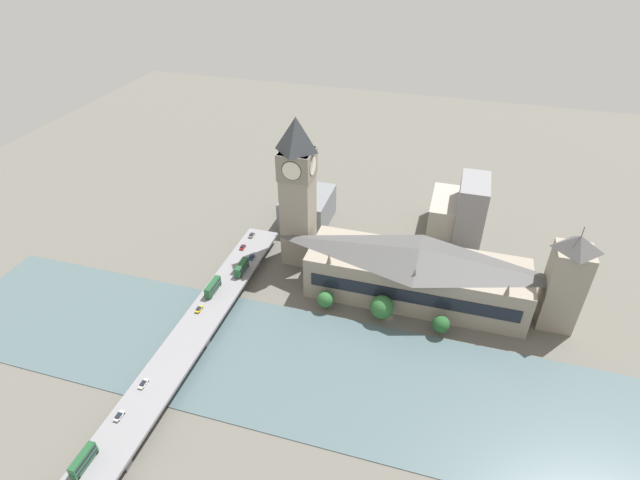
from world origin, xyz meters
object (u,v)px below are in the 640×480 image
(road_bridge, at_px, (192,334))
(clock_tower, at_px, (298,188))
(car_southbound_lead, at_px, (243,247))
(victoria_tower, at_px, (565,281))
(car_southbound_tail, at_px, (199,309))
(car_northbound_lead, at_px, (252,257))
(car_southbound_mid, at_px, (119,416))
(parliament_hall, at_px, (416,273))
(double_decker_bus_lead, at_px, (213,287))
(car_northbound_mid, at_px, (143,384))
(double_decker_bus_rear, at_px, (242,267))
(double_decker_bus_mid, at_px, (83,460))
(car_northbound_tail, at_px, (252,235))

(road_bridge, bearing_deg, clock_tower, -18.88)
(car_southbound_lead, bearing_deg, victoria_tower, -92.14)
(car_southbound_tail, bearing_deg, victoria_tower, -73.83)
(victoria_tower, bearing_deg, car_northbound_lead, 90.46)
(victoria_tower, bearing_deg, clock_tower, 83.67)
(car_southbound_lead, distance_m, car_southbound_mid, 101.06)
(parliament_hall, bearing_deg, clock_tower, 77.42)
(victoria_tower, xyz_separation_m, double_decker_bus_lead, (-28.58, 142.12, -13.23))
(car_northbound_lead, distance_m, car_northbound_mid, 80.98)
(clock_tower, bearing_deg, car_southbound_tail, 154.31)
(car_southbound_lead, bearing_deg, double_decker_bus_rear, -157.10)
(double_decker_bus_mid, relative_size, car_northbound_lead, 2.65)
(car_northbound_tail, xyz_separation_m, car_southbound_mid, (-112.21, -0.03, -0.00))
(road_bridge, distance_m, car_northbound_tail, 70.35)
(car_northbound_tail, height_order, car_southbound_lead, car_southbound_lead)
(victoria_tower, height_order, car_southbound_mid, victoria_tower)
(clock_tower, height_order, car_northbound_mid, clock_tower)
(victoria_tower, bearing_deg, car_northbound_mid, 119.79)
(road_bridge, bearing_deg, parliament_hall, -56.45)
(double_decker_bus_rear, xyz_separation_m, car_southbound_lead, (17.46, 7.38, -1.95))
(car_northbound_tail, bearing_deg, car_northbound_lead, -157.23)
(victoria_tower, bearing_deg, double_decker_bus_lead, 101.37)
(double_decker_bus_mid, distance_m, car_northbound_tail, 129.75)
(double_decker_bus_lead, relative_size, car_northbound_mid, 2.55)
(victoria_tower, distance_m, car_southbound_mid, 172.75)
(double_decker_bus_rear, bearing_deg, car_southbound_mid, 175.04)
(car_southbound_lead, height_order, car_southbound_mid, car_southbound_lead)
(car_southbound_mid, relative_size, car_southbound_tail, 0.99)
(car_northbound_mid, bearing_deg, double_decker_bus_rear, -5.79)
(victoria_tower, relative_size, car_northbound_lead, 12.29)
(double_decker_bus_lead, height_order, car_northbound_lead, double_decker_bus_lead)
(clock_tower, relative_size, car_southbound_lead, 17.82)
(double_decker_bus_rear, relative_size, car_northbound_tail, 2.38)
(car_northbound_tail, relative_size, car_southbound_lead, 1.10)
(clock_tower, relative_size, car_southbound_tail, 17.67)
(car_northbound_lead, height_order, car_northbound_tail, car_northbound_lead)
(parliament_hall, height_order, clock_tower, clock_tower)
(car_northbound_tail, height_order, car_southbound_tail, car_northbound_tail)
(car_northbound_lead, relative_size, car_southbound_lead, 0.94)
(parliament_hall, relative_size, car_northbound_lead, 24.45)
(clock_tower, height_order, car_southbound_lead, clock_tower)
(double_decker_bus_mid, xyz_separation_m, car_northbound_tail, (129.74, 0.27, -2.04))
(double_decker_bus_lead, bearing_deg, car_northbound_mid, 179.25)
(parliament_hall, bearing_deg, double_decker_bus_rear, 98.84)
(victoria_tower, xyz_separation_m, car_northbound_tail, (16.50, 143.04, -15.25))
(clock_tower, relative_size, double_decker_bus_mid, 7.12)
(double_decker_bus_lead, height_order, car_southbound_mid, double_decker_bus_lead)
(car_northbound_tail, bearing_deg, double_decker_bus_lead, -178.83)
(car_southbound_mid, bearing_deg, double_decker_bus_rear, -4.96)
(double_decker_bus_rear, height_order, car_southbound_lead, double_decker_bus_rear)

